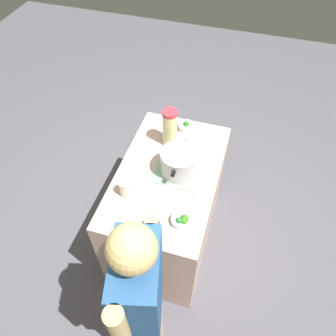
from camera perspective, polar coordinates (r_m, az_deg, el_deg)
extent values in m
plane|color=#514F57|center=(3.05, 0.00, -11.43)|extent=(8.00, 8.00, 0.00)
cube|color=tan|center=(2.67, 0.00, -6.85)|extent=(1.17, 0.71, 0.89)
cube|color=#7BAF86|center=(2.32, 1.88, -0.49)|extent=(0.31, 0.33, 0.01)
cylinder|color=#B7B7BC|center=(2.25, 1.94, 1.01)|extent=(0.26, 0.26, 0.18)
torus|color=#99999E|center=(2.19, 2.00, 2.53)|extent=(0.27, 0.27, 0.01)
cube|color=black|center=(2.31, 2.95, 4.44)|extent=(0.04, 0.02, 0.02)
cube|color=black|center=(2.12, 0.92, -0.98)|extent=(0.04, 0.02, 0.02)
cylinder|color=beige|center=(2.42, 0.31, 6.87)|extent=(0.11, 0.11, 0.28)
cylinder|color=red|center=(2.32, 0.33, 9.65)|extent=(0.11, 0.11, 0.02)
ellipsoid|color=yellow|center=(2.40, 0.20, 6.69)|extent=(0.04, 0.04, 0.01)
cylinder|color=beige|center=(2.18, -7.50, -3.63)|extent=(0.08, 0.08, 0.11)
cylinder|color=#B2AD99|center=(2.13, -7.67, -2.64)|extent=(0.08, 0.08, 0.01)
cylinder|color=silver|center=(2.06, 2.26, -9.18)|extent=(0.12, 0.12, 0.04)
ellipsoid|color=#2E741F|center=(2.04, 2.93, -8.86)|extent=(0.05, 0.05, 0.06)
ellipsoid|color=#2C6A31|center=(2.04, 1.94, -9.23)|extent=(0.04, 0.04, 0.05)
ellipsoid|color=#32811F|center=(2.04, 2.79, -9.28)|extent=(0.05, 0.05, 0.05)
cylinder|color=silver|center=(2.62, 3.23, 7.27)|extent=(0.13, 0.13, 0.04)
ellipsoid|color=#2A7622|center=(2.60, 3.20, 7.58)|extent=(0.04, 0.04, 0.04)
ellipsoid|color=#2D681B|center=(2.60, 3.25, 7.70)|extent=(0.05, 0.05, 0.05)
cylinder|color=tan|center=(2.33, -2.83, -24.26)|extent=(0.14, 0.14, 0.87)
cube|color=#275183|center=(1.61, -5.10, -20.29)|extent=(0.38, 0.28, 0.60)
sphere|color=tan|center=(1.24, -6.40, -13.93)|extent=(0.20, 0.20, 0.20)
cylinder|color=tan|center=(1.55, -2.78, -11.39)|extent=(0.08, 0.08, 0.30)
cylinder|color=tan|center=(1.41, -8.79, -25.76)|extent=(0.08, 0.08, 0.30)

